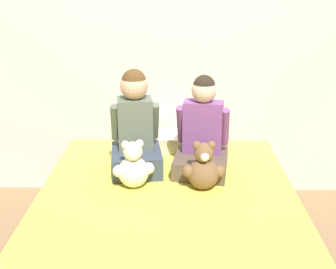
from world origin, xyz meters
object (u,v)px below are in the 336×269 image
(teddy_bear_held_by_right_child, at_px, (203,169))
(bed, at_px, (167,238))
(teddy_bear_held_by_left_child, at_px, (133,167))
(pillow_at_headboard, at_px, (169,141))
(child_on_left, at_px, (135,130))
(child_on_right, at_px, (202,135))

(teddy_bear_held_by_right_child, bearing_deg, bed, -140.18)
(teddy_bear_held_by_left_child, distance_m, pillow_at_headboard, 0.66)
(pillow_at_headboard, bearing_deg, teddy_bear_held_by_right_child, -71.07)
(child_on_left, height_order, child_on_right, child_on_left)
(bed, xyz_separation_m, teddy_bear_held_by_left_child, (-0.21, 0.21, 0.36))
(teddy_bear_held_by_right_child, distance_m, pillow_at_headboard, 0.67)
(teddy_bear_held_by_right_child, bearing_deg, child_on_right, 87.15)
(bed, height_order, pillow_at_headboard, pillow_at_headboard)
(bed, xyz_separation_m, teddy_bear_held_by_right_child, (0.22, 0.19, 0.36))
(teddy_bear_held_by_right_child, bearing_deg, teddy_bear_held_by_left_child, 176.13)
(bed, xyz_separation_m, child_on_left, (-0.21, 0.45, 0.51))
(bed, height_order, child_on_right, child_on_right)
(child_on_right, xyz_separation_m, teddy_bear_held_by_left_child, (-0.43, -0.25, -0.12))
(child_on_left, bearing_deg, teddy_bear_held_by_left_child, -96.83)
(teddy_bear_held_by_left_child, relative_size, teddy_bear_held_by_right_child, 0.99)
(child_on_left, bearing_deg, child_on_right, -7.76)
(teddy_bear_held_by_right_child, relative_size, pillow_at_headboard, 0.60)
(bed, height_order, teddy_bear_held_by_left_child, teddy_bear_held_by_left_child)
(bed, distance_m, child_on_left, 0.72)
(teddy_bear_held_by_right_child, height_order, pillow_at_headboard, teddy_bear_held_by_right_child)
(child_on_left, bearing_deg, teddy_bear_held_by_right_child, -39.22)
(bed, height_order, teddy_bear_held_by_right_child, teddy_bear_held_by_right_child)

